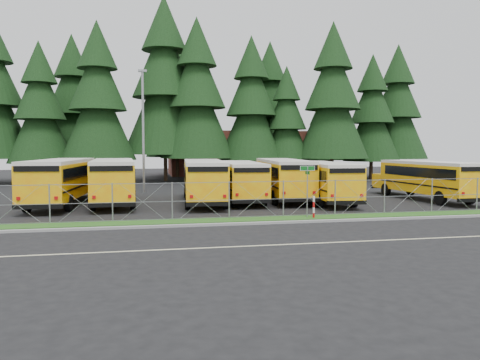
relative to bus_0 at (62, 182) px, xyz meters
name	(u,v)px	position (x,y,z in m)	size (l,w,h in m)	color
ground	(295,214)	(13.71, -6.89, -1.50)	(120.00, 120.00, 0.00)	black
curb	(314,221)	(13.71, -9.99, -1.44)	(50.00, 0.25, 0.12)	gray
grass_verge	(305,218)	(13.71, -8.59, -1.47)	(50.00, 1.40, 0.06)	#1B4614
road_lane_line	(357,241)	(13.71, -14.89, -1.50)	(50.00, 0.12, 0.01)	beige
chainlink_fence	(301,198)	(13.71, -7.89, -0.50)	(44.00, 0.10, 2.00)	gray
brick_building	(247,153)	(19.71, 33.11, 1.50)	(22.00, 10.00, 6.00)	brown
bus_0	(62,182)	(0.00, 0.00, 0.00)	(2.71, 11.47, 3.01)	orange
bus_1	(114,182)	(3.26, 0.08, -0.02)	(2.68, 11.36, 2.98)	orange
bus_3	(204,182)	(9.24, -0.69, -0.05)	(2.62, 11.09, 2.91)	orange
bus_4	(241,182)	(11.97, 0.05, -0.12)	(2.49, 10.55, 2.77)	orange
bus_5	(282,180)	(15.09, 0.28, -0.04)	(2.63, 11.14, 2.92)	orange
bus_6	(323,182)	(17.45, -1.66, -0.12)	(2.48, 10.53, 2.76)	orange
bus_east	(426,181)	(25.22, -1.93, -0.11)	(2.52, 10.67, 2.80)	orange
street_sign	(307,180)	(13.86, -8.47, 0.53)	(0.84, 0.55, 2.81)	gray
striped_bollard	(314,207)	(14.12, -8.77, -0.90)	(0.11, 0.11, 1.20)	#B20C0C
light_standard	(143,127)	(5.23, 7.37, 4.00)	(0.70, 0.35, 10.14)	gray
conifer_1	(40,113)	(-5.14, 19.26, 5.84)	(6.64, 6.64, 14.69)	black
conifer_2	(98,103)	(0.67, 18.45, 6.92)	(7.61, 7.61, 16.84)	black
conifer_3	(165,89)	(7.60, 21.06, 8.79)	(9.31, 9.31, 20.59)	black
conifer_4	(197,100)	(10.99, 19.02, 7.43)	(8.08, 8.08, 17.88)	black
conifer_5	(251,109)	(17.02, 18.91, 6.57)	(7.30, 7.30, 16.15)	black
conifer_6	(286,124)	(20.91, 18.27, 4.92)	(5.81, 5.81, 12.84)	black
conifer_7	(333,102)	(25.76, 16.81, 7.30)	(7.96, 7.96, 17.60)	black
conifer_8	(372,117)	(31.67, 19.07, 5.86)	(6.66, 6.66, 14.72)	black
conifer_9	(397,112)	(35.83, 20.67, 6.68)	(7.40, 7.40, 16.37)	black
conifer_10	(73,107)	(-2.71, 24.83, 6.88)	(7.58, 7.58, 16.76)	black
conifer_11	(177,108)	(9.42, 28.18, 7.28)	(7.94, 7.94, 17.57)	black
conifer_12	(270,110)	(20.56, 24.12, 6.90)	(7.60, 7.60, 16.80)	black
conifer_13	(330,119)	(28.84, 25.06, 5.93)	(6.72, 6.72, 14.86)	black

